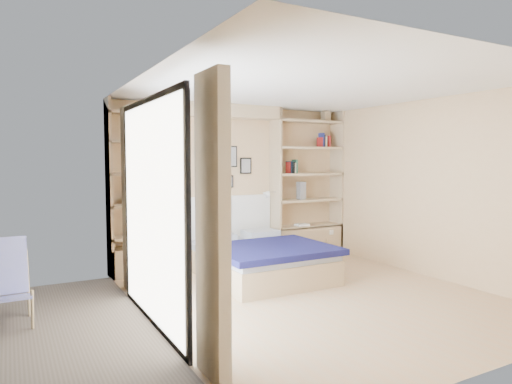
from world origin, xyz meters
TOP-DOWN VIEW (x-y plane):
  - ground at (0.00, 0.00)m, footprint 4.50×4.50m
  - room_shell at (-0.39, 1.52)m, footprint 4.50×4.50m
  - bed at (-0.13, 1.14)m, footprint 1.61×2.09m
  - photo_gallery at (-0.45, 2.22)m, footprint 1.48×0.02m
  - reading_lamps at (-0.30, 2.00)m, footprint 1.92×0.12m
  - shelf_decor at (1.09, 2.07)m, footprint 3.57×0.23m
  - deck_chair at (-3.29, 0.75)m, footprint 0.53×0.86m

SIDE VIEW (x-z plane):
  - ground at x=0.00m, z-range 0.00..0.00m
  - bed at x=-0.13m, z-range -0.27..0.80m
  - deck_chair at x=-3.29m, z-range -0.02..0.84m
  - room_shell at x=-0.39m, z-range -1.17..3.33m
  - reading_lamps at x=-0.30m, z-range 1.03..1.17m
  - photo_gallery at x=-0.45m, z-range 1.19..2.01m
  - shelf_decor at x=1.09m, z-range 0.67..2.70m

